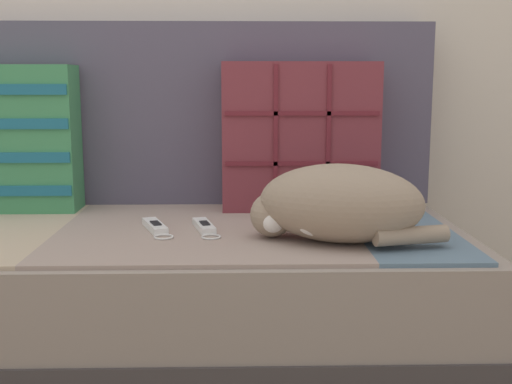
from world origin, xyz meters
name	(u,v)px	position (x,y,z in m)	size (l,w,h in m)	color
ground_plane	(59,383)	(0.00, 0.00, 0.00)	(14.00, 14.00, 0.00)	#7A6651
couch	(69,295)	(0.00, 0.13, 0.19)	(2.15, 0.84, 0.39)	#3D3838
sofa_backrest	(91,114)	(0.00, 0.48, 0.66)	(2.10, 0.14, 0.55)	#514C60
throw_pillow_quilted	(300,137)	(0.64, 0.33, 0.60)	(0.46, 0.14, 0.43)	brown
sleeping_cat	(335,205)	(0.69, -0.07, 0.47)	(0.46, 0.32, 0.19)	gray
game_remote_near	(205,227)	(0.37, 0.06, 0.39)	(0.09, 0.19, 0.02)	white
game_remote_far	(156,227)	(0.25, 0.06, 0.39)	(0.11, 0.20, 0.02)	white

